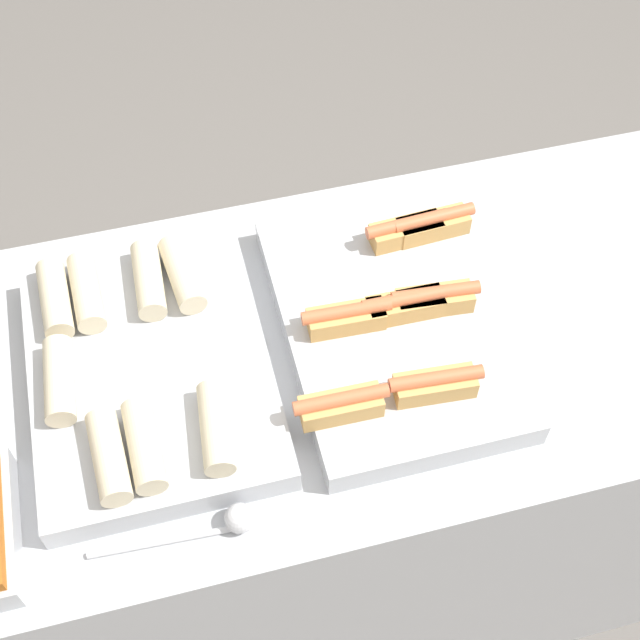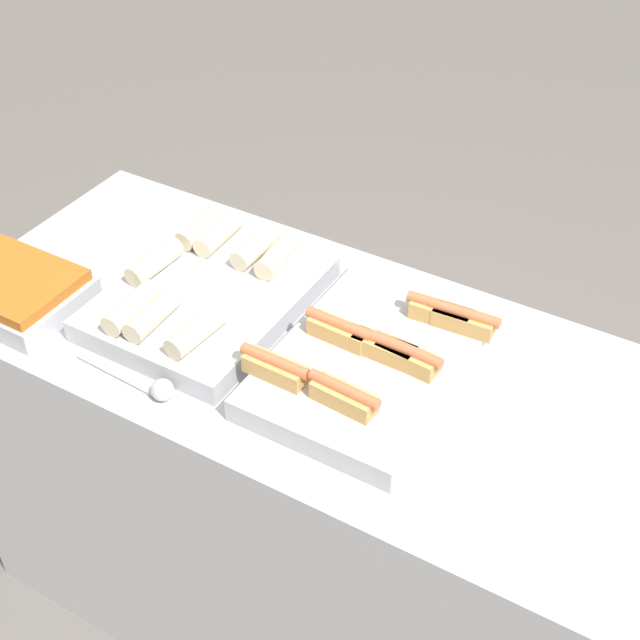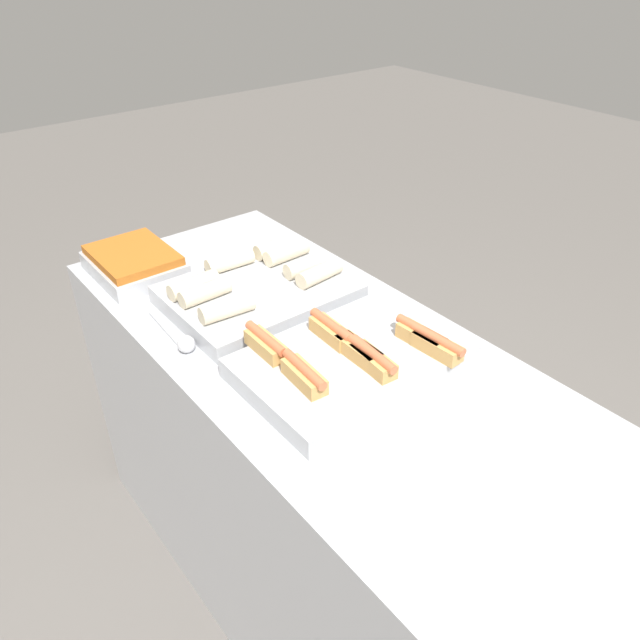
# 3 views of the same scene
# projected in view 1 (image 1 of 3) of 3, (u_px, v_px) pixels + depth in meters

# --- Properties ---
(ground_plane) EXTENTS (12.00, 12.00, 0.00)m
(ground_plane) POSITION_uv_depth(u_px,v_px,m) (365.00, 546.00, 2.24)
(ground_plane) COLOR slate
(counter) EXTENTS (1.86, 0.69, 0.94)m
(counter) POSITION_uv_depth(u_px,v_px,m) (375.00, 461.00, 1.86)
(counter) COLOR #B7BABF
(counter) RESTS_ON ground_plane
(tray_hotdogs) EXTENTS (0.39, 0.51, 0.10)m
(tray_hotdogs) POSITION_uv_depth(u_px,v_px,m) (391.00, 322.00, 1.45)
(tray_hotdogs) COLOR #B7BABF
(tray_hotdogs) RESTS_ON counter
(tray_wraps) EXTENTS (0.37, 0.48, 0.10)m
(tray_wraps) POSITION_uv_depth(u_px,v_px,m) (146.00, 371.00, 1.40)
(tray_wraps) COLOR #B7BABF
(tray_wraps) RESTS_ON counter
(serving_spoon_near) EXTENTS (0.24, 0.04, 0.04)m
(serving_spoon_near) POSITION_uv_depth(u_px,v_px,m) (225.00, 523.00, 1.27)
(serving_spoon_near) COLOR silver
(serving_spoon_near) RESTS_ON counter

